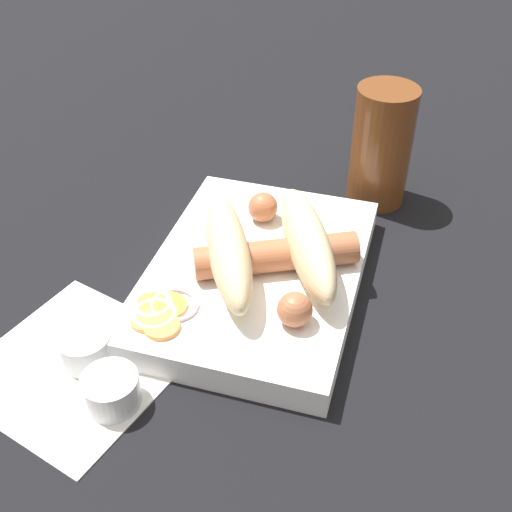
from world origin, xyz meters
TOP-DOWN VIEW (x-y plane):
  - ground_plane at (0.00, 0.00)m, footprint 3.00×3.00m
  - food_tray at (0.00, 0.00)m, footprint 0.27×0.20m
  - bread_roll at (0.00, 0.01)m, footprint 0.20×0.17m
  - sausage at (-0.00, 0.02)m, footprint 0.17×0.15m
  - pickled_veggies at (0.09, -0.06)m, footprint 0.07×0.06m
  - napkin at (0.14, -0.12)m, footprint 0.20×0.20m
  - condiment_cup_near at (0.13, -0.11)m, footprint 0.05×0.05m
  - condiment_cup_far at (0.17, -0.07)m, footprint 0.05×0.05m
  - drink_glass at (-0.19, 0.09)m, footprint 0.07×0.07m

SIDE VIEW (x-z plane):
  - ground_plane at x=0.00m, z-range 0.00..0.00m
  - napkin at x=0.14m, z-range 0.00..0.00m
  - condiment_cup_near at x=0.13m, z-range 0.00..0.03m
  - condiment_cup_far at x=0.17m, z-range 0.00..0.03m
  - food_tray at x=0.00m, z-range 0.00..0.03m
  - pickled_veggies at x=0.09m, z-range 0.03..0.03m
  - sausage at x=0.00m, z-range 0.03..0.06m
  - bread_roll at x=0.00m, z-range 0.03..0.08m
  - drink_glass at x=-0.19m, z-range 0.00..0.14m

